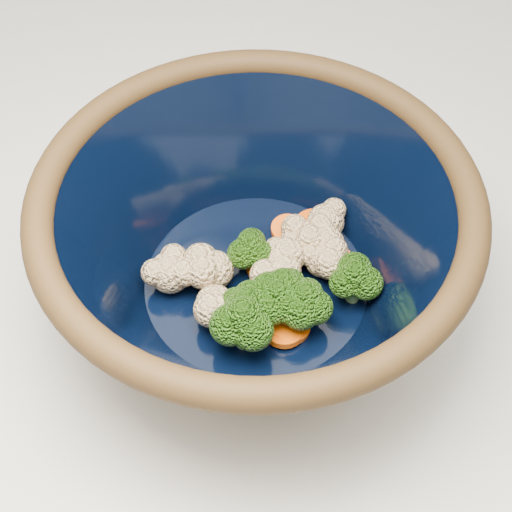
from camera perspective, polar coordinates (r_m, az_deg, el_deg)
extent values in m
cylinder|color=black|center=(0.61, 0.00, -3.46)|extent=(0.20, 0.20, 0.01)
torus|color=black|center=(0.51, 0.00, 4.60)|extent=(0.33, 0.33, 0.02)
cylinder|color=black|center=(0.59, 0.00, -2.13)|extent=(0.19, 0.19, 0.00)
cylinder|color=#608442|center=(0.56, -0.71, -5.05)|extent=(0.01, 0.01, 0.02)
ellipsoid|color=#376A14|center=(0.54, -0.73, -3.80)|extent=(0.04, 0.04, 0.03)
cylinder|color=#608442|center=(0.59, -0.44, -0.37)|extent=(0.01, 0.01, 0.02)
ellipsoid|color=#376A14|center=(0.57, -0.45, 0.84)|extent=(0.04, 0.04, 0.03)
cylinder|color=#608442|center=(0.56, 1.73, -4.47)|extent=(0.01, 0.01, 0.02)
ellipsoid|color=#376A14|center=(0.54, 1.79, -3.15)|extent=(0.04, 0.04, 0.03)
cylinder|color=#608442|center=(0.57, 2.14, -3.64)|extent=(0.01, 0.01, 0.02)
ellipsoid|color=#376A14|center=(0.55, 2.21, -2.35)|extent=(0.04, 0.04, 0.03)
cylinder|color=#608442|center=(0.56, 3.83, -4.69)|extent=(0.01, 0.01, 0.02)
ellipsoid|color=#376A14|center=(0.54, 3.96, -3.38)|extent=(0.04, 0.04, 0.03)
cylinder|color=#608442|center=(0.58, 7.77, -2.85)|extent=(0.01, 0.01, 0.02)
ellipsoid|color=#376A14|center=(0.56, 8.01, -1.57)|extent=(0.04, 0.04, 0.03)
cylinder|color=#608442|center=(0.55, -0.96, -6.40)|extent=(0.01, 0.01, 0.02)
ellipsoid|color=#376A14|center=(0.53, -1.00, -4.95)|extent=(0.04, 0.04, 0.04)
sphere|color=beige|center=(0.58, 1.65, -0.58)|extent=(0.03, 0.03, 0.03)
sphere|color=beige|center=(0.58, -6.89, -1.33)|extent=(0.03, 0.03, 0.03)
sphere|color=beige|center=(0.56, -3.32, -3.83)|extent=(0.03, 0.03, 0.03)
sphere|color=beige|center=(0.57, 1.80, -2.38)|extent=(0.03, 0.03, 0.03)
sphere|color=beige|center=(0.59, 5.53, 0.88)|extent=(0.03, 0.03, 0.03)
sphere|color=beige|center=(0.60, 3.20, 1.20)|extent=(0.03, 0.03, 0.03)
sphere|color=beige|center=(0.61, 5.59, 2.73)|extent=(0.03, 0.03, 0.03)
sphere|color=beige|center=(0.55, -1.00, -5.11)|extent=(0.03, 0.03, 0.03)
sphere|color=beige|center=(0.58, -3.36, -1.12)|extent=(0.03, 0.03, 0.03)
sphere|color=beige|center=(0.59, 5.36, -0.27)|extent=(0.03, 0.03, 0.03)
cylinder|color=#F55E0A|center=(0.59, 0.76, -0.80)|extent=(0.03, 0.03, 0.01)
cylinder|color=#F55E0A|center=(0.60, 6.58, -0.67)|extent=(0.03, 0.03, 0.01)
cylinder|color=#F55E0A|center=(0.62, 4.50, 2.71)|extent=(0.03, 0.03, 0.01)
cylinder|color=#F55E0A|center=(0.62, 2.55, 2.15)|extent=(0.03, 0.03, 0.01)
cylinder|color=#F55E0A|center=(0.56, 2.27, -5.95)|extent=(0.03, 0.03, 0.01)
cylinder|color=#F55E0A|center=(0.56, 2.69, -5.56)|extent=(0.03, 0.03, 0.01)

